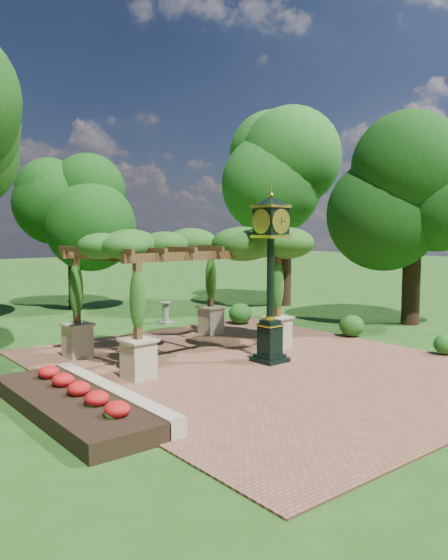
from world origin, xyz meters
TOP-DOWN VIEW (x-y plane):
  - ground at (0.00, 0.00)m, footprint 120.00×120.00m
  - brick_plaza at (0.00, 1.00)m, footprint 10.00×12.00m
  - border_wall at (-4.60, 0.50)m, footprint 0.35×5.00m
  - flower_bed at (-5.50, 0.50)m, footprint 1.50×5.00m
  - pedestal_clock at (0.46, 1.06)m, footprint 0.94×0.94m
  - pergola at (-0.78, 3.54)m, footprint 6.12×4.11m
  - sundial at (1.63, 8.15)m, footprint 0.59×0.59m
  - shrub_front at (5.00, -1.47)m, footprint 0.80×0.80m
  - shrub_mid at (5.02, 1.90)m, footprint 0.95×0.95m
  - shrub_back at (3.70, 6.13)m, footprint 1.03×1.03m
  - tree_north at (0.60, 14.27)m, footprint 3.71×3.71m
  - tree_east_far at (8.85, 8.93)m, footprint 4.49×4.49m
  - tree_east_near at (8.89, 2.14)m, footprint 3.89×3.89m

SIDE VIEW (x-z plane):
  - ground at x=0.00m, z-range 0.00..0.00m
  - brick_plaza at x=0.00m, z-range 0.00..0.04m
  - flower_bed at x=-5.50m, z-range 0.00..0.36m
  - border_wall at x=-4.60m, z-range 0.00..0.40m
  - shrub_front at x=5.00m, z-range 0.04..0.62m
  - sundial at x=1.63m, z-range -0.05..0.80m
  - shrub_mid at x=5.02m, z-range 0.04..0.79m
  - shrub_back at x=3.70m, z-range 0.04..0.84m
  - pedestal_clock at x=0.46m, z-range 0.45..5.03m
  - pergola at x=-0.78m, z-range 1.18..4.87m
  - tree_north at x=0.60m, z-range 1.25..7.97m
  - tree_east_near at x=8.89m, z-range 1.41..9.09m
  - tree_east_far at x=8.85m, z-range 1.78..11.29m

